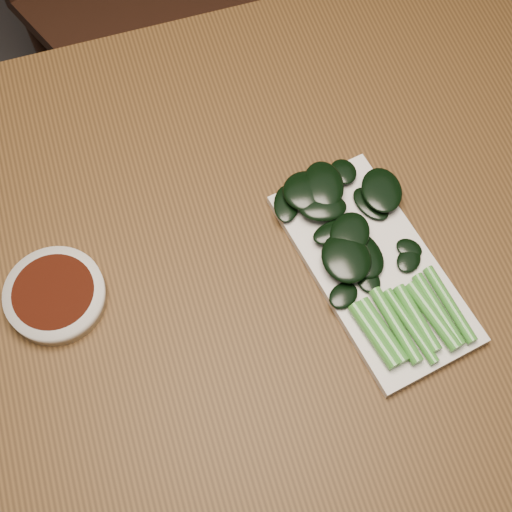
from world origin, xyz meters
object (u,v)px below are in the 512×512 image
(sauce_bowl, at_px, (55,295))
(gai_lan, at_px, (361,250))
(table, at_px, (239,277))
(serving_plate, at_px, (373,268))

(sauce_bowl, bearing_deg, gai_lan, -8.98)
(table, xyz_separation_m, sauce_bowl, (-0.23, 0.01, 0.09))
(sauce_bowl, relative_size, gai_lan, 0.41)
(table, xyz_separation_m, serving_plate, (0.16, -0.07, 0.08))
(gai_lan, bearing_deg, sauce_bowl, 171.02)
(sauce_bowl, bearing_deg, serving_plate, -11.52)
(serving_plate, xyz_separation_m, gai_lan, (-0.01, 0.02, 0.02))
(table, relative_size, gai_lan, 4.69)
(table, bearing_deg, serving_plate, -24.39)
(serving_plate, bearing_deg, gai_lan, 120.14)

